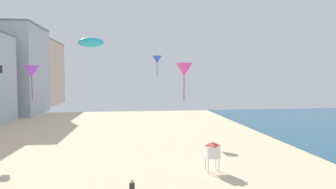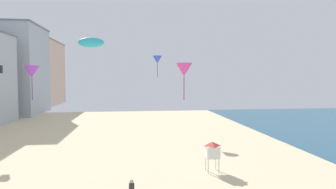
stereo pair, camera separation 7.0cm
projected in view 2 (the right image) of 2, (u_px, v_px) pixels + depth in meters
The scene contains 7 objects.
boardwalk_hotel_far at pixel (4, 70), 62.30m from camera, with size 16.11×13.98×19.65m.
boardwalk_hotel_distant at pixel (36, 73), 83.11m from camera, with size 11.89×21.76×19.14m.
lifeguard_stand at pixel (212, 150), 23.72m from camera, with size 1.10×1.10×2.55m.
kite_purple_delta at pixel (32, 72), 25.38m from camera, with size 1.35×1.35×3.08m.
kite_cyan_parafoil at pixel (91, 42), 30.85m from camera, with size 2.81×0.78×1.09m.
kite_magenta_delta at pixel (184, 70), 25.45m from camera, with size 1.47×1.47×3.34m.
kite_blue_delta at pixel (157, 60), 41.74m from camera, with size 1.37×1.37×3.11m.
Camera 2 is at (3.30, -8.32, 7.83)m, focal length 30.19 mm.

